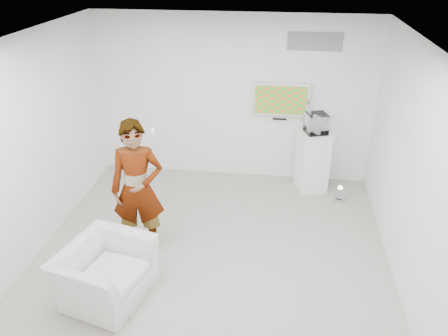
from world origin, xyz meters
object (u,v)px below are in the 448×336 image
at_px(tv, 281,99).
at_px(pedestal, 312,161).
at_px(person, 138,189).
at_px(floor_uplight, 339,194).
at_px(armchair, 105,272).

relative_size(tv, pedestal, 0.92).
relative_size(person, floor_uplight, 6.98).
distance_m(person, pedestal, 3.30).
xyz_separation_m(person, armchair, (-0.16, -1.00, -0.64)).
height_order(person, armchair, person).
bearing_deg(tv, person, -127.43).
bearing_deg(floor_uplight, person, -150.11).
distance_m(tv, floor_uplight, 1.94).
height_order(tv, armchair, tv).
height_order(tv, person, person).
height_order(armchair, floor_uplight, armchair).
distance_m(person, armchair, 1.19).
bearing_deg(pedestal, floor_uplight, -39.90).
xyz_separation_m(person, pedestal, (2.50, 2.11, -0.45)).
bearing_deg(armchair, tv, -15.99).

